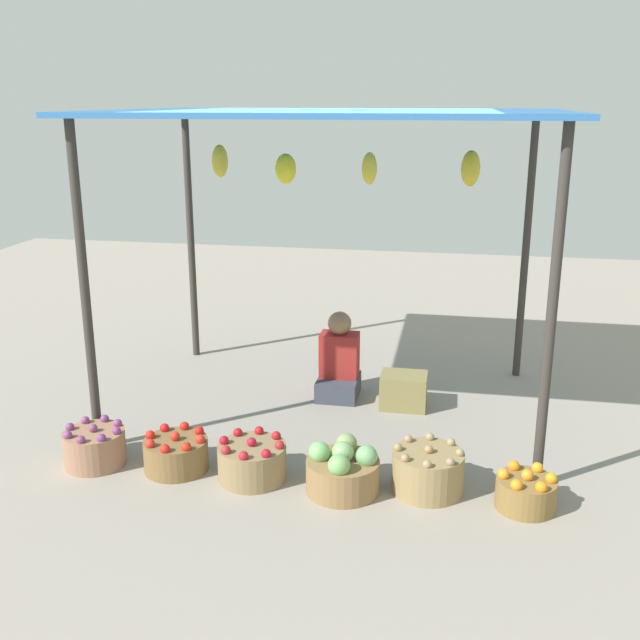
{
  "coord_description": "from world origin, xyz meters",
  "views": [
    {
      "loc": [
        1.01,
        -5.93,
        2.58
      ],
      "look_at": [
        0.0,
        -0.55,
        0.95
      ],
      "focal_mm": 41.83,
      "sensor_mm": 36.0,
      "label": 1
    }
  ],
  "objects_px": {
    "basket_potatoes": "(428,471)",
    "basket_oranges": "(526,492)",
    "basket_red_tomatoes": "(176,453)",
    "basket_cabbages": "(343,471)",
    "basket_red_apples": "(252,461)",
    "basket_purple_onions": "(95,447)",
    "wooden_crate_near_vendor": "(404,391)",
    "vendor_person": "(339,364)"
  },
  "relations": [
    {
      "from": "vendor_person",
      "to": "basket_oranges",
      "type": "distance_m",
      "value": 2.27
    },
    {
      "from": "basket_red_apples",
      "to": "basket_oranges",
      "type": "height_order",
      "value": "basket_red_apples"
    },
    {
      "from": "basket_red_apples",
      "to": "basket_oranges",
      "type": "bearing_deg",
      "value": -1.44
    },
    {
      "from": "basket_red_tomatoes",
      "to": "basket_potatoes",
      "type": "height_order",
      "value": "basket_potatoes"
    },
    {
      "from": "vendor_person",
      "to": "basket_purple_onions",
      "type": "distance_m",
      "value": 2.26
    },
    {
      "from": "basket_oranges",
      "to": "wooden_crate_near_vendor",
      "type": "bearing_deg",
      "value": 121.03
    },
    {
      "from": "basket_purple_onions",
      "to": "basket_red_tomatoes",
      "type": "bearing_deg",
      "value": 3.17
    },
    {
      "from": "basket_red_apples",
      "to": "basket_cabbages",
      "type": "bearing_deg",
      "value": -4.8
    },
    {
      "from": "basket_red_tomatoes",
      "to": "basket_red_apples",
      "type": "distance_m",
      "value": 0.58
    },
    {
      "from": "vendor_person",
      "to": "wooden_crate_near_vendor",
      "type": "bearing_deg",
      "value": -14.76
    },
    {
      "from": "basket_red_tomatoes",
      "to": "basket_cabbages",
      "type": "height_order",
      "value": "basket_cabbages"
    },
    {
      "from": "basket_purple_onions",
      "to": "basket_cabbages",
      "type": "xyz_separation_m",
      "value": [
        1.85,
        -0.06,
        0.02
      ]
    },
    {
      "from": "basket_red_tomatoes",
      "to": "wooden_crate_near_vendor",
      "type": "distance_m",
      "value": 2.1
    },
    {
      "from": "basket_red_tomatoes",
      "to": "basket_cabbages",
      "type": "distance_m",
      "value": 1.24
    },
    {
      "from": "basket_red_tomatoes",
      "to": "basket_potatoes",
      "type": "bearing_deg",
      "value": 0.71
    },
    {
      "from": "basket_purple_onions",
      "to": "basket_red_tomatoes",
      "type": "distance_m",
      "value": 0.61
    },
    {
      "from": "vendor_person",
      "to": "wooden_crate_near_vendor",
      "type": "height_order",
      "value": "vendor_person"
    },
    {
      "from": "basket_red_apples",
      "to": "wooden_crate_near_vendor",
      "type": "height_order",
      "value": "basket_red_apples"
    },
    {
      "from": "basket_purple_onions",
      "to": "basket_cabbages",
      "type": "height_order",
      "value": "basket_cabbages"
    },
    {
      "from": "basket_red_tomatoes",
      "to": "basket_potatoes",
      "type": "relative_size",
      "value": 0.95
    },
    {
      "from": "basket_purple_onions",
      "to": "basket_red_apples",
      "type": "height_order",
      "value": "basket_purple_onions"
    },
    {
      "from": "basket_cabbages",
      "to": "basket_oranges",
      "type": "relative_size",
      "value": 1.28
    },
    {
      "from": "vendor_person",
      "to": "basket_red_tomatoes",
      "type": "xyz_separation_m",
      "value": [
        -0.93,
        -1.6,
        -0.18
      ]
    },
    {
      "from": "basket_oranges",
      "to": "basket_cabbages",
      "type": "bearing_deg",
      "value": -179.62
    },
    {
      "from": "basket_purple_onions",
      "to": "basket_cabbages",
      "type": "relative_size",
      "value": 0.88
    },
    {
      "from": "basket_cabbages",
      "to": "basket_potatoes",
      "type": "relative_size",
      "value": 1.03
    },
    {
      "from": "basket_cabbages",
      "to": "basket_potatoes",
      "type": "height_order",
      "value": "basket_cabbages"
    },
    {
      "from": "basket_potatoes",
      "to": "basket_purple_onions",
      "type": "bearing_deg",
      "value": -178.66
    },
    {
      "from": "vendor_person",
      "to": "basket_oranges",
      "type": "bearing_deg",
      "value": -48.04
    },
    {
      "from": "basket_potatoes",
      "to": "basket_oranges",
      "type": "relative_size",
      "value": 1.24
    },
    {
      "from": "basket_red_apples",
      "to": "basket_cabbages",
      "type": "xyz_separation_m",
      "value": [
        0.65,
        -0.05,
        0.02
      ]
    },
    {
      "from": "basket_purple_onions",
      "to": "basket_potatoes",
      "type": "xyz_separation_m",
      "value": [
        2.42,
        0.06,
        0.01
      ]
    },
    {
      "from": "basket_purple_onions",
      "to": "wooden_crate_near_vendor",
      "type": "height_order",
      "value": "basket_purple_onions"
    },
    {
      "from": "basket_purple_onions",
      "to": "basket_potatoes",
      "type": "height_order",
      "value": "basket_potatoes"
    },
    {
      "from": "basket_potatoes",
      "to": "basket_oranges",
      "type": "distance_m",
      "value": 0.65
    },
    {
      "from": "basket_red_tomatoes",
      "to": "basket_oranges",
      "type": "distance_m",
      "value": 2.45
    },
    {
      "from": "basket_purple_onions",
      "to": "vendor_person",
      "type": "bearing_deg",
      "value": 46.69
    },
    {
      "from": "basket_red_tomatoes",
      "to": "basket_potatoes",
      "type": "distance_m",
      "value": 1.8
    },
    {
      "from": "basket_cabbages",
      "to": "basket_oranges",
      "type": "xyz_separation_m",
      "value": [
        1.21,
        0.01,
        -0.04
      ]
    },
    {
      "from": "basket_red_tomatoes",
      "to": "wooden_crate_near_vendor",
      "type": "bearing_deg",
      "value": 43.47
    },
    {
      "from": "basket_oranges",
      "to": "wooden_crate_near_vendor",
      "type": "xyz_separation_m",
      "value": [
        -0.92,
        1.53,
        0.04
      ]
    },
    {
      "from": "basket_red_apples",
      "to": "basket_potatoes",
      "type": "bearing_deg",
      "value": 2.64
    }
  ]
}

